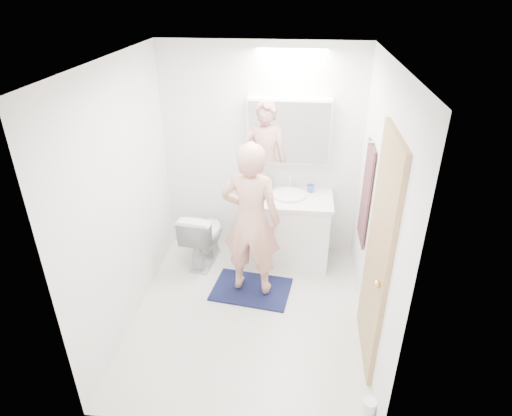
# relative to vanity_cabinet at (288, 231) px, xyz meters

# --- Properties ---
(floor) EXTENTS (2.50, 2.50, 0.00)m
(floor) POSITION_rel_vanity_cabinet_xyz_m (-0.34, -0.96, -0.39)
(floor) COLOR silver
(floor) RESTS_ON ground
(ceiling) EXTENTS (2.50, 2.50, 0.00)m
(ceiling) POSITION_rel_vanity_cabinet_xyz_m (-0.34, -0.96, 2.01)
(ceiling) COLOR white
(ceiling) RESTS_ON floor
(wall_back) EXTENTS (2.50, 0.00, 2.50)m
(wall_back) POSITION_rel_vanity_cabinet_xyz_m (-0.34, 0.29, 0.81)
(wall_back) COLOR white
(wall_back) RESTS_ON floor
(wall_front) EXTENTS (2.50, 0.00, 2.50)m
(wall_front) POSITION_rel_vanity_cabinet_xyz_m (-0.34, -2.21, 0.81)
(wall_front) COLOR white
(wall_front) RESTS_ON floor
(wall_left) EXTENTS (0.00, 2.50, 2.50)m
(wall_left) POSITION_rel_vanity_cabinet_xyz_m (-1.44, -0.96, 0.81)
(wall_left) COLOR white
(wall_left) RESTS_ON floor
(wall_right) EXTENTS (0.00, 2.50, 2.50)m
(wall_right) POSITION_rel_vanity_cabinet_xyz_m (0.76, -0.96, 0.81)
(wall_right) COLOR white
(wall_right) RESTS_ON floor
(vanity_cabinet) EXTENTS (0.90, 0.55, 0.78)m
(vanity_cabinet) POSITION_rel_vanity_cabinet_xyz_m (0.00, 0.00, 0.00)
(vanity_cabinet) COLOR white
(vanity_cabinet) RESTS_ON floor
(countertop) EXTENTS (0.95, 0.58, 0.04)m
(countertop) POSITION_rel_vanity_cabinet_xyz_m (0.00, -0.00, 0.41)
(countertop) COLOR silver
(countertop) RESTS_ON vanity_cabinet
(sink_basin) EXTENTS (0.36, 0.36, 0.03)m
(sink_basin) POSITION_rel_vanity_cabinet_xyz_m (0.00, 0.03, 0.45)
(sink_basin) COLOR silver
(sink_basin) RESTS_ON countertop
(faucet) EXTENTS (0.02, 0.02, 0.16)m
(faucet) POSITION_rel_vanity_cabinet_xyz_m (0.00, 0.22, 0.51)
(faucet) COLOR silver
(faucet) RESTS_ON countertop
(medicine_cabinet) EXTENTS (0.88, 0.14, 0.70)m
(medicine_cabinet) POSITION_rel_vanity_cabinet_xyz_m (-0.04, 0.21, 1.11)
(medicine_cabinet) COLOR white
(medicine_cabinet) RESTS_ON wall_back
(mirror_panel) EXTENTS (0.84, 0.01, 0.66)m
(mirror_panel) POSITION_rel_vanity_cabinet_xyz_m (-0.04, 0.13, 1.11)
(mirror_panel) COLOR silver
(mirror_panel) RESTS_ON medicine_cabinet
(toilet) EXTENTS (0.46, 0.71, 0.68)m
(toilet) POSITION_rel_vanity_cabinet_xyz_m (-0.95, -0.11, -0.05)
(toilet) COLOR silver
(toilet) RESTS_ON floor
(bath_rug) EXTENTS (0.87, 0.65, 0.02)m
(bath_rug) POSITION_rel_vanity_cabinet_xyz_m (-0.35, -0.61, -0.38)
(bath_rug) COLOR #121738
(bath_rug) RESTS_ON floor
(person) EXTENTS (0.63, 0.46, 1.61)m
(person) POSITION_rel_vanity_cabinet_xyz_m (-0.35, -0.61, 0.46)
(person) COLOR tan
(person) RESTS_ON bath_rug
(door) EXTENTS (0.04, 0.80, 2.00)m
(door) POSITION_rel_vanity_cabinet_xyz_m (0.74, -1.31, 0.61)
(door) COLOR tan
(door) RESTS_ON wall_right
(door_knob) EXTENTS (0.06, 0.06, 0.06)m
(door_knob) POSITION_rel_vanity_cabinet_xyz_m (0.70, -1.61, 0.56)
(door_knob) COLOR gold
(door_knob) RESTS_ON door
(towel) EXTENTS (0.02, 0.42, 1.00)m
(towel) POSITION_rel_vanity_cabinet_xyz_m (0.74, -0.41, 0.71)
(towel) COLOR #14223F
(towel) RESTS_ON wall_right
(towel_hook) EXTENTS (0.07, 0.02, 0.02)m
(towel_hook) POSITION_rel_vanity_cabinet_xyz_m (0.73, -0.41, 1.23)
(towel_hook) COLOR silver
(towel_hook) RESTS_ON wall_right
(soap_bottle_a) EXTENTS (0.11, 0.11, 0.22)m
(soap_bottle_a) POSITION_rel_vanity_cabinet_xyz_m (-0.32, 0.15, 0.54)
(soap_bottle_a) COLOR beige
(soap_bottle_a) RESTS_ON countertop
(soap_bottle_b) EXTENTS (0.10, 0.10, 0.18)m
(soap_bottle_b) POSITION_rel_vanity_cabinet_xyz_m (-0.23, 0.18, 0.52)
(soap_bottle_b) COLOR #5E89CA
(soap_bottle_b) RESTS_ON countertop
(toothbrush_cup) EXTENTS (0.12, 0.12, 0.09)m
(toothbrush_cup) POSITION_rel_vanity_cabinet_xyz_m (0.23, 0.16, 0.47)
(toothbrush_cup) COLOR #3F66BD
(toothbrush_cup) RESTS_ON countertop
(toilet_paper_roll) EXTENTS (0.11, 0.11, 0.10)m
(toilet_paper_roll) POSITION_rel_vanity_cabinet_xyz_m (0.72, -1.94, -0.34)
(toilet_paper_roll) COLOR white
(toilet_paper_roll) RESTS_ON floor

